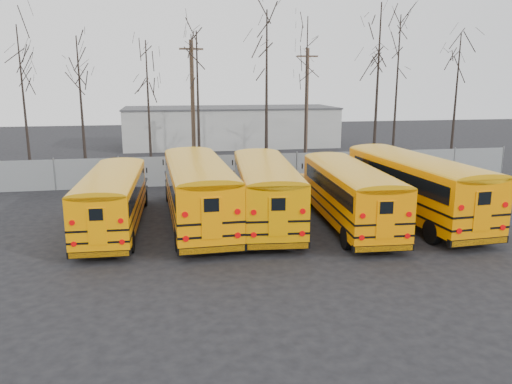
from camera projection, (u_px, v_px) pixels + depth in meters
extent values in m
plane|color=black|center=(279.00, 236.00, 22.72)|extent=(120.00, 120.00, 0.00)
cube|color=gray|center=(240.00, 169.00, 34.01)|extent=(40.00, 0.04, 2.00)
cube|color=#B9BAB5|center=(231.00, 127.00, 53.33)|extent=(22.00, 8.00, 4.00)
cylinder|color=black|center=(77.00, 244.00, 20.19)|extent=(0.30, 0.94, 0.93)
cylinder|color=black|center=(131.00, 241.00, 20.48)|extent=(0.30, 0.94, 0.93)
cylinder|color=black|center=(106.00, 199.00, 27.77)|extent=(0.30, 0.94, 0.93)
cylinder|color=black|center=(145.00, 198.00, 28.06)|extent=(0.30, 0.94, 0.93)
cube|color=#FF9300|center=(112.00, 199.00, 23.03)|extent=(2.66, 8.77, 2.20)
cube|color=#FF9300|center=(126.00, 189.00, 28.13)|extent=(2.16, 1.67, 0.93)
cube|color=black|center=(111.00, 190.00, 22.74)|extent=(2.66, 7.84, 0.65)
cube|color=black|center=(116.00, 209.00, 23.94)|extent=(2.75, 10.38, 0.08)
cube|color=black|center=(115.00, 200.00, 23.84)|extent=(2.75, 10.38, 0.08)
cube|color=black|center=(99.00, 254.00, 19.18)|extent=(2.40, 0.30, 0.26)
cube|color=black|center=(127.00, 195.00, 28.97)|extent=(2.25, 0.27, 0.24)
cube|color=#FF9300|center=(97.00, 226.00, 18.83)|extent=(0.70, 0.06, 1.45)
cylinder|color=#B20505|center=(74.00, 244.00, 18.84)|extent=(0.21, 0.05, 0.21)
cylinder|color=#B20505|center=(122.00, 242.00, 19.09)|extent=(0.21, 0.05, 0.21)
cylinder|color=#B20505|center=(72.00, 223.00, 18.65)|extent=(0.21, 0.05, 0.21)
cylinder|color=#B20505|center=(121.00, 221.00, 18.90)|extent=(0.21, 0.05, 0.21)
cylinder|color=black|center=(179.00, 239.00, 20.58)|extent=(0.33, 1.07, 1.06)
cylinder|color=black|center=(236.00, 235.00, 21.08)|extent=(0.33, 1.07, 1.06)
cylinder|color=black|center=(169.00, 192.00, 29.10)|extent=(0.33, 1.07, 1.06)
cylinder|color=black|center=(210.00, 190.00, 29.60)|extent=(0.33, 1.07, 1.06)
cube|color=#FF8E00|center=(198.00, 190.00, 23.85)|extent=(3.00, 9.98, 2.50)
cube|color=#FF8E00|center=(188.00, 181.00, 29.59)|extent=(2.46, 1.89, 1.06)
cube|color=black|center=(198.00, 180.00, 23.53)|extent=(3.01, 8.92, 0.74)
cube|color=black|center=(197.00, 202.00, 24.88)|extent=(3.10, 11.81, 0.10)
cube|color=black|center=(197.00, 191.00, 24.77)|extent=(3.10, 11.81, 0.10)
cube|color=black|center=(212.00, 249.00, 19.53)|extent=(2.73, 0.33, 0.30)
cube|color=black|center=(188.00, 188.00, 30.53)|extent=(2.56, 0.30, 0.28)
cube|color=#FF8E00|center=(212.00, 218.00, 19.13)|extent=(0.80, 0.07, 1.65)
cylinder|color=#B20505|center=(186.00, 239.00, 19.08)|extent=(0.24, 0.05, 0.23)
cylinder|color=#B20505|center=(238.00, 235.00, 19.50)|extent=(0.24, 0.05, 0.23)
cylinder|color=#B20505|center=(185.00, 215.00, 18.86)|extent=(0.24, 0.05, 0.23)
cylinder|color=#B20505|center=(238.00, 212.00, 19.29)|extent=(0.24, 0.05, 0.23)
cylinder|color=black|center=(247.00, 235.00, 21.18)|extent=(0.38, 1.04, 1.02)
cylinder|color=black|center=(300.00, 234.00, 21.37)|extent=(0.38, 1.04, 1.02)
cylinder|color=black|center=(237.00, 191.00, 29.52)|extent=(0.38, 1.04, 1.02)
cylinder|color=black|center=(275.00, 190.00, 29.72)|extent=(0.38, 1.04, 1.02)
cube|color=#ED9300|center=(265.00, 190.00, 24.24)|extent=(3.43, 9.71, 2.40)
cube|color=#ED9300|center=(256.00, 181.00, 29.86)|extent=(2.45, 1.95, 1.02)
cube|color=black|center=(266.00, 180.00, 23.92)|extent=(3.38, 8.69, 0.72)
cube|color=black|center=(264.00, 201.00, 25.25)|extent=(3.63, 11.46, 0.09)
cube|color=black|center=(264.00, 191.00, 25.14)|extent=(3.63, 11.46, 0.09)
cube|color=black|center=(278.00, 246.00, 20.00)|extent=(2.63, 0.47, 0.29)
cube|color=black|center=(254.00, 187.00, 30.78)|extent=(2.46, 0.43, 0.27)
cube|color=#ED9300|center=(278.00, 217.00, 19.62)|extent=(0.77, 0.11, 1.58)
cylinder|color=#B20505|center=(254.00, 235.00, 19.68)|extent=(0.23, 0.06, 0.22)
cylinder|color=#B20505|center=(302.00, 234.00, 19.85)|extent=(0.23, 0.06, 0.22)
cylinder|color=#B20505|center=(254.00, 212.00, 19.48)|extent=(0.23, 0.06, 0.22)
cylinder|color=#B20505|center=(303.00, 211.00, 19.64)|extent=(0.23, 0.06, 0.22)
cylinder|color=black|center=(346.00, 238.00, 20.87)|extent=(0.33, 1.00, 0.98)
cylinder|color=black|center=(397.00, 236.00, 21.14)|extent=(0.33, 1.00, 0.98)
cylinder|color=black|center=(304.00, 194.00, 28.87)|extent=(0.33, 1.00, 0.98)
cylinder|color=black|center=(341.00, 193.00, 29.14)|extent=(0.33, 1.00, 0.98)
cube|color=#FF8800|center=(350.00, 193.00, 23.85)|extent=(2.99, 9.28, 2.31)
cube|color=#FF8800|center=(321.00, 184.00, 29.23)|extent=(2.31, 1.80, 0.98)
cube|color=black|center=(352.00, 184.00, 23.54)|extent=(2.97, 8.30, 0.69)
cube|color=black|center=(344.00, 204.00, 24.81)|extent=(3.12, 10.97, 0.09)
cube|color=black|center=(345.00, 194.00, 24.71)|extent=(3.12, 10.97, 0.09)
cube|color=black|center=(383.00, 248.00, 19.78)|extent=(2.53, 0.36, 0.28)
cube|color=black|center=(318.00, 190.00, 30.11)|extent=(2.37, 0.34, 0.26)
cube|color=#FF8800|center=(386.00, 220.00, 19.41)|extent=(0.74, 0.08, 1.52)
cylinder|color=#B20505|center=(362.00, 238.00, 19.45)|extent=(0.22, 0.05, 0.22)
cylinder|color=#B20505|center=(408.00, 236.00, 19.67)|extent=(0.22, 0.05, 0.22)
cylinder|color=#B20505|center=(363.00, 216.00, 19.25)|extent=(0.22, 0.05, 0.22)
cylinder|color=#B20505|center=(409.00, 214.00, 19.47)|extent=(0.22, 0.05, 0.22)
cylinder|color=black|center=(432.00, 232.00, 21.51)|extent=(0.37, 1.09, 1.08)
cylinder|color=black|center=(481.00, 228.00, 22.08)|extent=(0.37, 1.09, 1.08)
cylinder|color=black|center=(346.00, 189.00, 30.09)|extent=(0.37, 1.09, 1.08)
cylinder|color=black|center=(383.00, 186.00, 30.65)|extent=(0.37, 1.09, 1.08)
cube|color=orange|center=(416.00, 186.00, 24.83)|extent=(3.29, 10.16, 2.53)
cube|color=orange|center=(362.00, 178.00, 30.61)|extent=(2.53, 1.97, 1.08)
cube|color=black|center=(419.00, 175.00, 24.51)|extent=(3.27, 9.09, 0.75)
cube|color=black|center=(405.00, 197.00, 25.87)|extent=(3.43, 12.01, 0.10)
cube|color=black|center=(406.00, 187.00, 25.76)|extent=(3.43, 12.01, 0.10)
cube|color=black|center=(478.00, 241.00, 20.48)|extent=(2.77, 0.40, 0.30)
cube|color=black|center=(356.00, 184.00, 31.55)|extent=(2.59, 0.37, 0.28)
cube|color=orange|center=(483.00, 211.00, 20.09)|extent=(0.81, 0.09, 1.67)
cylinder|color=#B20505|center=(459.00, 231.00, 20.00)|extent=(0.24, 0.06, 0.24)
cylinder|color=#B20505|center=(503.00, 228.00, 20.48)|extent=(0.24, 0.06, 0.24)
cylinder|color=#B20505|center=(461.00, 208.00, 19.79)|extent=(0.24, 0.06, 0.24)
cylinder|color=#B20505|center=(505.00, 205.00, 20.27)|extent=(0.24, 0.06, 0.24)
cylinder|color=#483729|center=(193.00, 109.00, 36.62)|extent=(0.30, 0.30, 9.75)
cube|color=#483729|center=(191.00, 49.00, 35.69)|extent=(1.74, 0.28, 0.13)
cylinder|color=#4B382A|center=(306.00, 109.00, 39.85)|extent=(0.29, 0.29, 9.37)
cube|color=#4B382A|center=(308.00, 56.00, 38.96)|extent=(1.67, 0.21, 0.12)
cone|color=black|center=(24.00, 103.00, 35.11)|extent=(0.26, 0.26, 10.65)
cone|color=black|center=(81.00, 108.00, 35.52)|extent=(0.26, 0.26, 9.94)
cone|color=black|center=(149.00, 113.00, 33.92)|extent=(0.26, 0.26, 9.51)
cone|color=black|center=(198.00, 105.00, 36.17)|extent=(0.26, 0.26, 10.33)
cone|color=black|center=(267.00, 96.00, 35.12)|extent=(0.26, 0.26, 11.61)
cone|color=black|center=(306.00, 98.00, 35.88)|extent=(0.26, 0.26, 11.28)
cone|color=black|center=(377.00, 90.00, 37.48)|extent=(0.26, 0.26, 12.46)
cone|color=black|center=(396.00, 93.00, 39.22)|extent=(0.26, 0.26, 11.80)
cone|color=black|center=(455.00, 102.00, 39.59)|extent=(0.26, 0.26, 10.43)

